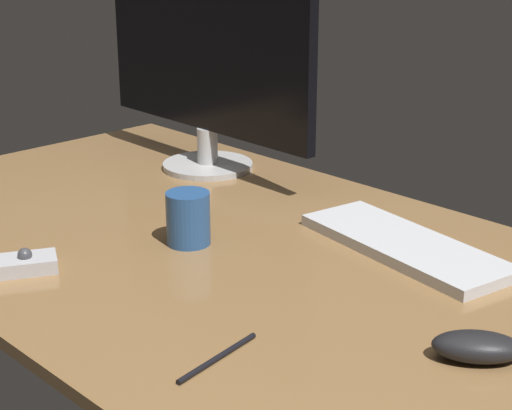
% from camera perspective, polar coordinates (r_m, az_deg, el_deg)
% --- Properties ---
extents(desk, '(1.40, 0.84, 0.02)m').
position_cam_1_polar(desk, '(1.45, -3.46, -2.58)').
color(desk, olive).
rests_on(desk, ground).
extents(monitor, '(0.61, 0.19, 0.41)m').
position_cam_1_polar(monitor, '(1.77, -3.38, 9.35)').
color(monitor, '#BABABA').
rests_on(monitor, desk).
extents(keyboard, '(0.40, 0.20, 0.02)m').
position_cam_1_polar(keyboard, '(1.41, 9.96, -2.67)').
color(keyboard, silver).
rests_on(keyboard, desk).
extents(computer_mouse, '(0.12, 0.11, 0.04)m').
position_cam_1_polar(computer_mouse, '(1.10, 14.58, -9.18)').
color(computer_mouse, black).
rests_on(computer_mouse, desk).
extents(media_remote, '(0.12, 0.17, 0.04)m').
position_cam_1_polar(media_remote, '(1.36, -16.42, -3.93)').
color(media_remote, '#B7B7BC').
rests_on(media_remote, desk).
extents(coffee_mug, '(0.07, 0.07, 0.09)m').
position_cam_1_polar(coffee_mug, '(1.41, -4.65, -0.86)').
color(coffee_mug, '#28518C').
rests_on(coffee_mug, desk).
extents(pen, '(0.03, 0.15, 0.01)m').
position_cam_1_polar(pen, '(1.07, -2.57, -10.18)').
color(pen, black).
rests_on(pen, desk).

